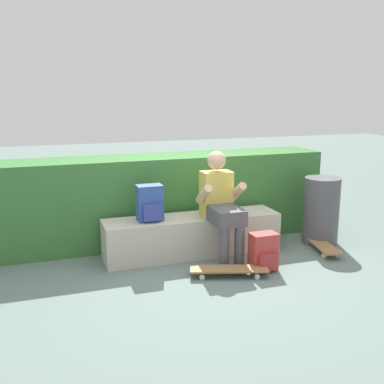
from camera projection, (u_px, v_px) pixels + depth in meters
name	position (u px, v px, depth m)	size (l,w,h in m)	color
ground_plane	(204.00, 266.00, 4.96)	(24.00, 24.00, 0.00)	slate
bench_main	(192.00, 235.00, 5.28)	(2.04, 0.47, 0.46)	#BAB5A1
person_skater	(221.00, 202.00, 5.07)	(0.49, 0.62, 1.21)	gold
skateboard_near_person	(229.00, 269.00, 4.68)	(0.82, 0.43, 0.09)	olive
skateboard_beside_bench	(320.00, 244.00, 5.46)	(0.34, 0.82, 0.09)	olive
backpack_on_bench	(150.00, 204.00, 5.02)	(0.28, 0.23, 0.40)	#2D4C99
backpack_on_ground	(264.00, 252.00, 4.83)	(0.28, 0.23, 0.40)	#B23833
hedge_row	(156.00, 199.00, 5.71)	(4.31, 0.64, 1.08)	#376E33
trash_bin	(321.00, 211.00, 5.65)	(0.44, 0.44, 0.83)	#4C4C51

